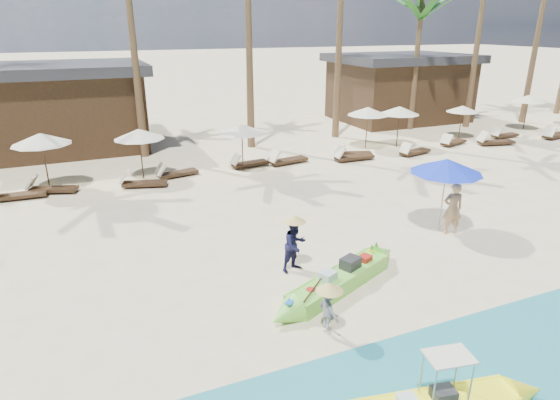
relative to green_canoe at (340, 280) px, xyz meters
name	(u,v)px	position (x,y,z in m)	size (l,w,h in m)	color
ground	(354,276)	(0.63, 0.35, -0.23)	(240.00, 240.00, 0.00)	beige
green_canoe	(340,280)	(0.00, 0.00, 0.00)	(4.98, 2.44, 0.67)	#72D340
tourist	(453,209)	(4.78, 1.50, 0.60)	(0.61, 0.40, 1.66)	tan
vendor_green	(295,245)	(-0.63, 1.27, 0.50)	(0.70, 0.55, 1.44)	#141438
vendor_yellow	(329,308)	(-1.16, -1.56, 0.43)	(0.62, 0.35, 0.95)	gray
blue_umbrella	(447,166)	(4.65, 1.85, 1.88)	(2.17, 2.17, 2.33)	#99999E
lounger_3_right	(17,194)	(-7.94, 10.13, -0.02)	(1.81, 0.61, 0.61)	#382416
resort_parasol_4	(41,139)	(-6.88, 10.91, 1.81)	(2.20, 2.20, 2.26)	#382416
lounger_4_left	(50,188)	(-6.85, 10.44, -0.02)	(1.92, 1.13, 0.62)	#382416
lounger_4_right	(141,182)	(-3.50, 9.80, -0.02)	(1.90, 1.05, 0.62)	#382416
resort_parasol_5	(139,134)	(-3.28, 10.94, 1.69)	(2.06, 2.06, 2.12)	#382416
lounger_5_left	(175,173)	(-2.01, 10.59, -0.02)	(1.87, 0.89, 0.61)	#382416
resort_parasol_6	(242,129)	(0.98, 10.40, 1.66)	(2.03, 2.03, 2.09)	#382416
lounger_6_left	(248,163)	(1.36, 10.84, -0.03)	(1.82, 0.76, 0.60)	#382416
lounger_6_right	(286,160)	(3.16, 10.58, -0.01)	(2.02, 0.90, 0.66)	#382416
resort_parasol_7	(368,111)	(8.22, 11.72, 1.72)	(2.10, 2.10, 2.16)	#382416
lounger_7_left	(352,156)	(6.29, 9.90, 0.00)	(2.00, 0.65, 0.67)	#382416
lounger_7_right	(352,152)	(6.75, 10.60, -0.03)	(1.79, 1.05, 0.58)	#382416
resort_parasol_8	(400,110)	(9.95, 11.39, 1.70)	(2.08, 2.08, 2.14)	#382416
lounger_8_left	(413,151)	(9.66, 9.61, -0.02)	(1.90, 0.94, 0.62)	#382416
resort_parasol_9	(463,109)	(14.55, 11.76, 1.43)	(1.78, 1.78, 1.84)	#382416
lounger_9_left	(452,142)	(12.89, 10.45, -0.02)	(1.89, 1.06, 0.61)	#382416
lounger_9_right	(494,141)	(14.97, 9.61, 0.00)	(2.09, 1.06, 0.68)	#382416
resort_parasol_10	(529,98)	(19.93, 12.01, 1.67)	(2.05, 2.05, 2.11)	#382416
lounger_10_left	(504,135)	(16.85, 10.69, -0.03)	(1.78, 0.60, 0.60)	#382416
lounger_10_right	(554,135)	(19.39, 9.45, 0.00)	(2.06, 0.99, 0.67)	#382416
palm_6	(421,7)	(13.47, 14.87, 6.82)	(2.08, 2.08, 8.51)	brown
pavilion_west	(37,108)	(-7.37, 17.85, 1.96)	(10.80, 6.60, 4.30)	#382416
pavilion_east	(399,87)	(14.63, 17.85, 1.97)	(8.80, 6.60, 4.30)	#382416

